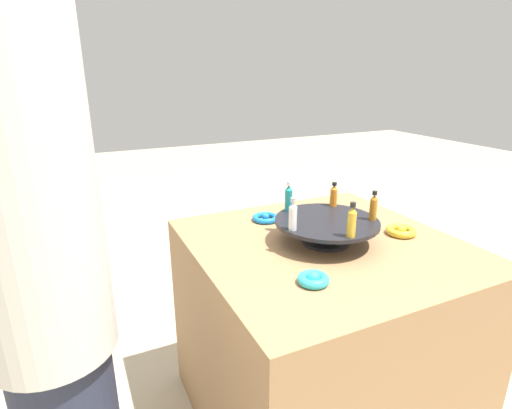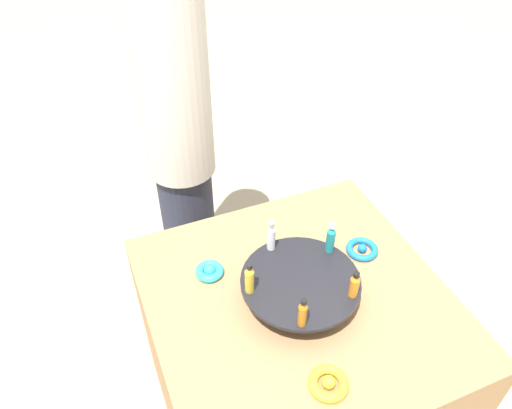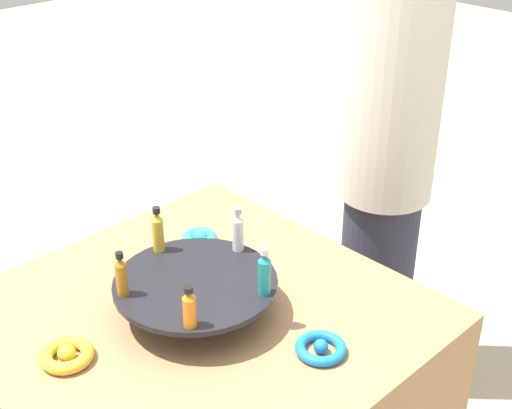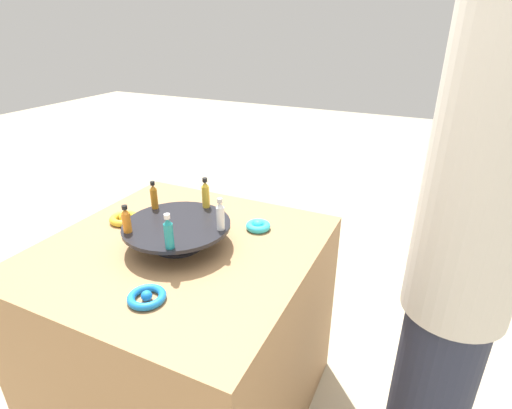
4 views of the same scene
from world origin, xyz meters
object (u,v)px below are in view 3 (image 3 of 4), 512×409
(bottle_gold, at_px, (158,231))
(bottle_amber, at_px, (121,275))
(person_figure, at_px, (388,151))
(display_stand, at_px, (196,289))
(bottle_teal, at_px, (264,273))
(bottle_clear, at_px, (238,231))
(ribbon_bow_teal, at_px, (200,238))
(ribbon_bow_blue, at_px, (321,348))
(ribbon_bow_gold, at_px, (67,355))
(bottle_orange, at_px, (189,308))

(bottle_gold, bearing_deg, bottle_amber, 118.66)
(bottle_amber, relative_size, person_figure, 0.06)
(bottle_amber, bearing_deg, display_stand, -115.34)
(bottle_teal, distance_m, person_figure, 0.81)
(bottle_gold, height_order, bottle_amber, bottle_gold)
(bottle_clear, bearing_deg, ribbon_bow_teal, -12.42)
(ribbon_bow_blue, distance_m, person_figure, 0.84)
(ribbon_bow_teal, distance_m, ribbon_bow_gold, 0.50)
(ribbon_bow_blue, bearing_deg, bottle_teal, 8.00)
(bottle_orange, relative_size, ribbon_bow_blue, 0.87)
(display_stand, distance_m, bottle_gold, 0.17)
(bottle_gold, bearing_deg, bottle_clear, -133.34)
(bottle_teal, bearing_deg, bottle_amber, 46.66)
(ribbon_bow_blue, bearing_deg, display_stand, 18.68)
(bottle_orange, bearing_deg, ribbon_bow_gold, 46.99)
(bottle_amber, bearing_deg, bottle_gold, -61.34)
(ribbon_bow_teal, relative_size, person_figure, 0.05)
(bottle_gold, bearing_deg, person_figure, -91.80)
(bottle_teal, bearing_deg, bottle_clear, -25.34)
(ribbon_bow_teal, bearing_deg, bottle_teal, 161.38)
(bottle_amber, relative_size, bottle_teal, 0.93)
(display_stand, relative_size, ribbon_bow_blue, 3.38)
(ribbon_bow_teal, xyz_separation_m, person_figure, (-0.09, -0.65, 0.07))
(person_figure, bearing_deg, bottle_gold, -10.26)
(bottle_clear, relative_size, bottle_orange, 1.18)
(ribbon_bow_gold, relative_size, person_figure, 0.06)
(bottle_orange, height_order, ribbon_bow_teal, bottle_orange)
(display_stand, height_order, bottle_orange, bottle_orange)
(ribbon_bow_blue, relative_size, person_figure, 0.06)
(bottle_gold, height_order, person_figure, person_figure)
(bottle_clear, height_order, person_figure, person_figure)
(display_stand, distance_m, bottle_amber, 0.17)
(bottle_gold, relative_size, bottle_orange, 1.21)
(display_stand, bearing_deg, bottle_gold, -7.34)
(bottle_gold, distance_m, ribbon_bow_gold, 0.34)
(display_stand, height_order, person_figure, person_figure)
(display_stand, distance_m, bottle_orange, 0.16)
(display_stand, relative_size, ribbon_bow_teal, 3.95)
(display_stand, bearing_deg, bottle_amber, 64.66)
(bottle_orange, xyz_separation_m, ribbon_bow_gold, (0.17, 0.18, -0.11))
(bottle_teal, height_order, ribbon_bow_blue, bottle_teal)
(ribbon_bow_teal, bearing_deg, bottle_amber, 114.87)
(ribbon_bow_teal, height_order, ribbon_bow_gold, same)
(person_figure, bearing_deg, ribbon_bow_blue, 19.63)
(bottle_orange, distance_m, person_figure, 0.97)
(display_stand, xyz_separation_m, bottle_gold, (0.15, -0.02, 0.07))
(bottle_clear, distance_m, ribbon_bow_gold, 0.45)
(display_stand, bearing_deg, ribbon_bow_blue, -161.32)
(bottle_teal, xyz_separation_m, person_figure, (0.26, -0.76, -0.05))
(bottle_gold, distance_m, ribbon_bow_blue, 0.44)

